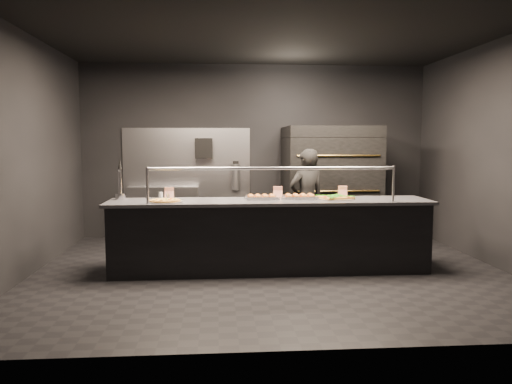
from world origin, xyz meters
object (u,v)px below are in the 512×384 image
at_px(round_pizza, 165,201).
at_px(towel_dispenser, 204,148).
at_px(square_pizza, 335,198).
at_px(beer_tap, 120,188).
at_px(pizza_oven, 330,184).
at_px(prep_shelf, 164,212).
at_px(worker, 307,201).
at_px(service_counter, 270,235).
at_px(slider_tray_b, 300,197).
at_px(slider_tray_a, 262,197).
at_px(trash_bin, 239,218).
at_px(fire_extinguisher, 236,176).

bearing_deg(round_pizza, towel_dispenser, 80.75).
bearing_deg(square_pizza, beer_tap, 176.50).
distance_m(pizza_oven, prep_shelf, 2.88).
bearing_deg(square_pizza, worker, 101.78).
height_order(service_counter, slider_tray_b, service_counter).
distance_m(beer_tap, slider_tray_a, 1.82).
distance_m(square_pizza, trash_bin, 2.54).
distance_m(slider_tray_a, worker, 1.17).
distance_m(round_pizza, trash_bin, 2.63).
distance_m(prep_shelf, square_pizza, 3.39).
distance_m(pizza_oven, trash_bin, 1.66).
distance_m(slider_tray_a, square_pizza, 0.95).
height_order(pizza_oven, slider_tray_a, pizza_oven).
relative_size(fire_extinguisher, square_pizza, 1.03).
bearing_deg(round_pizza, beer_tap, 150.85).
relative_size(beer_tap, round_pizza, 1.21).
xyz_separation_m(service_counter, round_pizza, (-1.31, -0.14, 0.47)).
bearing_deg(round_pizza, square_pizza, 4.38).
bearing_deg(worker, prep_shelf, -50.39).
relative_size(service_counter, beer_tap, 7.73).
bearing_deg(beer_tap, slider_tray_b, -2.47).
bearing_deg(service_counter, prep_shelf, 124.59).
bearing_deg(slider_tray_a, round_pizza, -168.97).
xyz_separation_m(pizza_oven, fire_extinguisher, (-1.55, 0.50, 0.09)).
bearing_deg(slider_tray_b, worker, 74.37).
bearing_deg(slider_tray_a, prep_shelf, 124.05).
height_order(pizza_oven, square_pizza, pizza_oven).
relative_size(slider_tray_b, square_pizza, 1.04).
distance_m(service_counter, pizza_oven, 2.30).
distance_m(service_counter, square_pizza, 0.97).
height_order(pizza_oven, fire_extinguisher, pizza_oven).
relative_size(pizza_oven, round_pizza, 4.37).
bearing_deg(beer_tap, round_pizza, -29.15).
bearing_deg(slider_tray_a, beer_tap, 176.88).
relative_size(round_pizza, trash_bin, 0.63).
xyz_separation_m(towel_dispenser, beer_tap, (-1.01, -2.19, -0.48)).
height_order(fire_extinguisher, slider_tray_b, fire_extinguisher).
bearing_deg(service_counter, fire_extinguisher, 98.30).
bearing_deg(square_pizza, service_counter, -177.96).
relative_size(pizza_oven, slider_tray_a, 4.29).
bearing_deg(towel_dispenser, pizza_oven, -13.14).
height_order(towel_dispenser, worker, towel_dispenser).
bearing_deg(towel_dispenser, worker, -42.12).
distance_m(service_counter, prep_shelf, 2.82).
distance_m(service_counter, fire_extinguisher, 2.50).
relative_size(service_counter, round_pizza, 9.38).
bearing_deg(prep_shelf, slider_tray_a, -55.95).
height_order(service_counter, slider_tray_a, service_counter).
xyz_separation_m(prep_shelf, round_pizza, (0.29, -2.46, 0.49)).
height_order(slider_tray_a, worker, worker).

